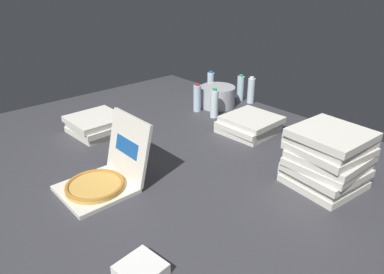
{
  "coord_description": "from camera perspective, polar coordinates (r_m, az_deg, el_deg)",
  "views": [
    {
      "loc": [
        1.39,
        -1.16,
        1.03
      ],
      "look_at": [
        -0.03,
        0.1,
        0.14
      ],
      "focal_mm": 32.97,
      "sensor_mm": 36.0,
      "label": 1
    }
  ],
  "objects": [
    {
      "name": "napkin_pile",
      "position": [
        1.41,
        -8.28,
        -20.58
      ],
      "size": [
        0.17,
        0.17,
        0.05
      ],
      "primitive_type": "cube",
      "rotation": [
        0.0,
        0.0,
        0.11
      ],
      "color": "white",
      "rests_on": "ground_plane"
    },
    {
      "name": "open_pizza_box",
      "position": [
        1.9,
        -14.02,
        -6.18
      ],
      "size": [
        0.34,
        0.43,
        0.35
      ],
      "color": "silver",
      "rests_on": "ground_plane"
    },
    {
      "name": "ice_bucket",
      "position": [
        2.97,
        4.12,
        6.57
      ],
      "size": [
        0.29,
        0.29,
        0.17
      ],
      "primitive_type": "cylinder",
      "color": "#B7BABF",
      "rests_on": "ground_plane"
    },
    {
      "name": "ground_plane",
      "position": [
        2.09,
        -1.58,
        -4.74
      ],
      "size": [
        3.2,
        2.4,
        0.02
      ],
      "primitive_type": "cube",
      "color": "#38383D"
    },
    {
      "name": "pizza_stack_left_near",
      "position": [
        2.56,
        -15.05,
        1.98
      ],
      "size": [
        0.37,
        0.36,
        0.12
      ],
      "color": "silver",
      "rests_on": "ground_plane"
    },
    {
      "name": "water_bottle_4",
      "position": [
        3.13,
        7.85,
        7.84
      ],
      "size": [
        0.06,
        0.06,
        0.23
      ],
      "color": "silver",
      "rests_on": "ground_plane"
    },
    {
      "name": "water_bottle_3",
      "position": [
        2.73,
        3.63,
        5.4
      ],
      "size": [
        0.06,
        0.06,
        0.23
      ],
      "color": "white",
      "rests_on": "ground_plane"
    },
    {
      "name": "pizza_stack_right_near",
      "position": [
        1.95,
        21.11,
        -3.26
      ],
      "size": [
        0.39,
        0.4,
        0.31
      ],
      "color": "silver",
      "rests_on": "ground_plane"
    },
    {
      "name": "water_bottle_2",
      "position": [
        3.08,
        9.53,
        7.44
      ],
      "size": [
        0.06,
        0.06,
        0.23
      ],
      "color": "silver",
      "rests_on": "ground_plane"
    },
    {
      "name": "water_bottle_1",
      "position": [
        2.85,
        0.84,
        6.32
      ],
      "size": [
        0.06,
        0.06,
        0.23
      ],
      "color": "silver",
      "rests_on": "ground_plane"
    },
    {
      "name": "pizza_stack_center_near",
      "position": [
        2.5,
        9.25,
        2.0
      ],
      "size": [
        0.37,
        0.37,
        0.12
      ],
      "color": "silver",
      "rests_on": "ground_plane"
    },
    {
      "name": "water_bottle_0",
      "position": [
        3.21,
        3.04,
        8.51
      ],
      "size": [
        0.06,
        0.06,
        0.23
      ],
      "color": "silver",
      "rests_on": "ground_plane"
    }
  ]
}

